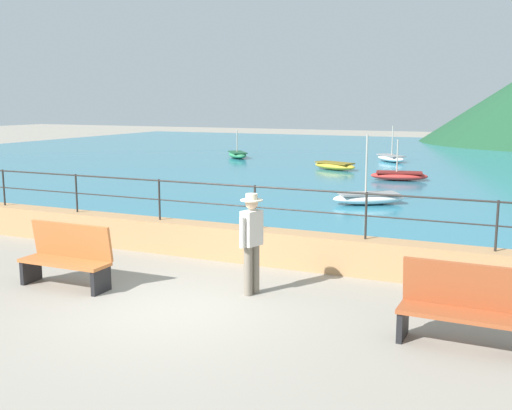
{
  "coord_description": "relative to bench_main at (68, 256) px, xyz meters",
  "views": [
    {
      "loc": [
        5.03,
        -7.86,
        3.28
      ],
      "look_at": [
        -0.2,
        3.7,
        1.1
      ],
      "focal_mm": 42.53,
      "sensor_mm": 36.0,
      "label": 1
    }
  ],
  "objects": [
    {
      "name": "bench_far",
      "position": [
        6.73,
        0.08,
        0.0
      ],
      "size": [
        1.71,
        0.58,
        1.13
      ],
      "color": "#9E4C28",
      "rests_on": "ground"
    },
    {
      "name": "lake_water",
      "position": [
        2.36,
        25.52,
        -0.53
      ],
      "size": [
        64.0,
        44.32,
        0.06
      ],
      "primitive_type": "cube",
      "color": "teal",
      "rests_on": "ground"
    },
    {
      "name": "railing",
      "position": [
        2.36,
        2.88,
        0.78
      ],
      "size": [
        18.44,
        0.04,
        0.9
      ],
      "color": "#282623",
      "rests_on": "promenade_wall"
    },
    {
      "name": "boat_1",
      "position": [
        -7.87,
        23.0,
        -0.3
      ],
      "size": [
        2.13,
        2.36,
        1.57
      ],
      "color": "#338C59",
      "rests_on": "lake_water"
    },
    {
      "name": "boat_3",
      "position": [
        2.56,
        16.81,
        -0.3
      ],
      "size": [
        2.43,
        1.34,
        1.68
      ],
      "color": "red",
      "rests_on": "lake_water"
    },
    {
      "name": "person_walking",
      "position": [
        3.19,
        0.93,
        0.42
      ],
      "size": [
        0.38,
        0.55,
        1.75
      ],
      "color": "slate",
      "rests_on": "ground"
    },
    {
      "name": "ground_plane",
      "position": [
        2.36,
        -0.32,
        -0.56
      ],
      "size": [
        120.0,
        120.0,
        0.0
      ],
      "primitive_type": "plane",
      "color": "gray"
    },
    {
      "name": "bench_main",
      "position": [
        0.0,
        0.0,
        0.0
      ],
      "size": [
        1.7,
        0.57,
        1.13
      ],
      "color": "#B76633",
      "rests_on": "ground"
    },
    {
      "name": "boat_4",
      "position": [
        2.84,
        10.53,
        -0.3
      ],
      "size": [
        2.43,
        1.99,
        2.2
      ],
      "color": "white",
      "rests_on": "lake_water"
    },
    {
      "name": "promenade_wall",
      "position": [
        2.36,
        2.88,
        -0.21
      ],
      "size": [
        20.0,
        0.56,
        0.7
      ],
      "primitive_type": "cube",
      "color": "tan",
      "rests_on": "ground"
    },
    {
      "name": "boat_5",
      "position": [
        -1.01,
        19.49,
        -0.3
      ],
      "size": [
        2.47,
        1.7,
        0.36
      ],
      "color": "gold",
      "rests_on": "lake_water"
    },
    {
      "name": "boat_6",
      "position": [
        0.59,
        24.53,
        -0.3
      ],
      "size": [
        2.2,
        2.32,
        1.93
      ],
      "color": "white",
      "rests_on": "lake_water"
    }
  ]
}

